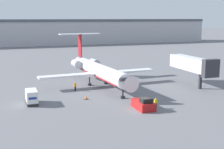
% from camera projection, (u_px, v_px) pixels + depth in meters
% --- Properties ---
extents(ground_plane, '(600.00, 600.00, 0.00)m').
position_uv_depth(ground_plane, '(142.00, 110.00, 47.20)').
color(ground_plane, slate).
extents(terminal_building, '(180.00, 16.80, 12.84)m').
position_uv_depth(terminal_building, '(41.00, 32.00, 157.24)').
color(terminal_building, '#B2B2B7').
rests_on(terminal_building, ground).
extents(airplane_main, '(24.71, 28.38, 10.03)m').
position_uv_depth(airplane_main, '(99.00, 70.00, 63.65)').
color(airplane_main, white).
rests_on(airplane_main, ground).
extents(pushback_tug, '(2.29, 4.38, 1.94)m').
position_uv_depth(pushback_tug, '(143.00, 104.00, 47.52)').
color(pushback_tug, '#B21919').
rests_on(pushback_tug, ground).
extents(luggage_cart, '(1.71, 3.67, 2.29)m').
position_uv_depth(luggage_cart, '(32.00, 97.00, 50.17)').
color(luggage_cart, '#232326').
rests_on(luggage_cart, ground).
extents(worker_near_tug, '(0.40, 0.24, 1.64)m').
position_uv_depth(worker_near_tug, '(156.00, 103.00, 47.88)').
color(worker_near_tug, '#232838').
rests_on(worker_near_tug, ground).
extents(worker_by_wing, '(0.40, 0.24, 1.70)m').
position_uv_depth(worker_by_wing, '(75.00, 86.00, 59.15)').
color(worker_by_wing, '#232838').
rests_on(worker_by_wing, ground).
extents(traffic_cone_left, '(0.70, 0.70, 0.66)m').
position_uv_depth(traffic_cone_left, '(86.00, 97.00, 53.25)').
color(traffic_cone_left, black).
rests_on(traffic_cone_left, ground).
extents(jet_bridge, '(3.20, 13.12, 6.19)m').
position_uv_depth(jet_bridge, '(193.00, 64.00, 62.76)').
color(jet_bridge, '#2D2D33').
rests_on(jet_bridge, ground).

